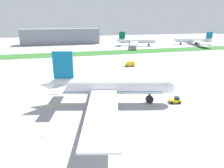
# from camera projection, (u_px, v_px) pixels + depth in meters

# --- Properties ---
(ground_plane) EXTENTS (600.00, 600.00, 0.00)m
(ground_plane) POSITION_uv_depth(u_px,v_px,m) (115.00, 100.00, 77.24)
(ground_plane) COLOR #9E9EA3
(ground_plane) RESTS_ON ground
(apron_taxi_line) EXTENTS (280.00, 0.36, 0.01)m
(apron_taxi_line) POSITION_uv_depth(u_px,v_px,m) (114.00, 100.00, 78.06)
(apron_taxi_line) COLOR yellow
(apron_taxi_line) RESTS_ON ground
(grass_median_strip) EXTENTS (320.00, 24.00, 0.10)m
(grass_median_strip) POSITION_uv_depth(u_px,v_px,m) (80.00, 54.00, 178.63)
(grass_median_strip) COLOR #2D6628
(grass_median_strip) RESTS_ON ground
(airliner_foreground) EXTENTS (47.70, 74.47, 18.97)m
(airliner_foreground) POSITION_uv_depth(u_px,v_px,m) (108.00, 86.00, 72.88)
(airliner_foreground) COLOR white
(airliner_foreground) RESTS_ON ground
(pushback_tug) EXTENTS (6.03, 3.42, 2.28)m
(pushback_tug) POSITION_uv_depth(u_px,v_px,m) (175.00, 100.00, 74.77)
(pushback_tug) COLOR yellow
(pushback_tug) RESTS_ON ground
(ground_crew_wingwalker_port) EXTENTS (0.34, 0.57, 1.67)m
(ground_crew_wingwalker_port) POSITION_uv_depth(u_px,v_px,m) (88.00, 114.00, 64.07)
(ground_crew_wingwalker_port) COLOR black
(ground_crew_wingwalker_port) RESTS_ON ground
(traffic_cone_near_nose) EXTENTS (0.36, 0.36, 0.58)m
(traffic_cone_near_nose) POSITION_uv_depth(u_px,v_px,m) (178.00, 109.00, 68.97)
(traffic_cone_near_nose) COLOR #F2590C
(traffic_cone_near_nose) RESTS_ON ground
(traffic_cone_port_wing) EXTENTS (0.36, 0.36, 0.58)m
(traffic_cone_port_wing) POSITION_uv_depth(u_px,v_px,m) (42.00, 136.00, 53.36)
(traffic_cone_port_wing) COLOR #F2590C
(traffic_cone_port_wing) RESTS_ON ground
(service_truck_baggage_loader) EXTENTS (6.33, 3.06, 3.23)m
(service_truck_baggage_loader) POSITION_uv_depth(u_px,v_px,m) (130.00, 64.00, 131.68)
(service_truck_baggage_loader) COLOR yellow
(service_truck_baggage_loader) RESTS_ON ground
(parked_airliner_far_left) EXTENTS (43.75, 70.61, 15.42)m
(parked_airliner_far_left) POSITION_uv_depth(u_px,v_px,m) (135.00, 41.00, 229.96)
(parked_airliner_far_left) COLOR white
(parked_airliner_far_left) RESTS_ON ground
(parked_airliner_far_centre) EXTENTS (46.88, 76.58, 14.70)m
(parked_airliner_far_centre) POSITION_uv_depth(u_px,v_px,m) (195.00, 40.00, 242.12)
(parked_airliner_far_centre) COLOR white
(parked_airliner_far_centre) RESTS_ON ground
(terminal_building) EXTENTS (90.39, 20.00, 18.00)m
(terminal_building) POSITION_uv_depth(u_px,v_px,m) (61.00, 36.00, 244.88)
(terminal_building) COLOR gray
(terminal_building) RESTS_ON ground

